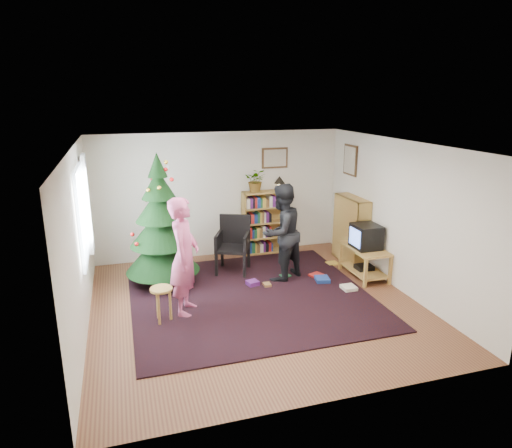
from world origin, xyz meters
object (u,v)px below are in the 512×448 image
object	(u,v)px
armchair	(231,242)
bookshelf_right	(351,229)
stool	(162,296)
picture_back	(275,158)
picture_right	(350,160)
potted_plant	(256,180)
crt_tv	(366,236)
tv_stand	(365,259)
person_standing	(184,256)
christmas_tree	(161,231)
bookshelf_back	(265,221)
table_lamp	(280,181)
person_by_chair	(281,233)

from	to	relation	value
armchair	bookshelf_right	bearing A→B (deg)	19.26
armchair	stool	world-z (taller)	armchair
picture_back	picture_right	size ratio (longest dim) A/B	0.92
armchair	potted_plant	world-z (taller)	potted_plant
picture_right	crt_tv	distance (m)	1.71
picture_back	tv_stand	size ratio (longest dim) A/B	0.56
armchair	person_standing	xyz separation A→B (m)	(-1.06, -1.46, 0.33)
christmas_tree	bookshelf_right	world-z (taller)	christmas_tree
bookshelf_back	potted_plant	distance (m)	0.89
armchair	stool	xyz separation A→B (m)	(-1.44, -1.69, -0.15)
picture_back	stool	bearing A→B (deg)	-134.75
bookshelf_right	stool	world-z (taller)	bookshelf_right
bookshelf_right	armchair	distance (m)	2.37
stool	armchair	bearing A→B (deg)	49.44
bookshelf_back	stool	distance (m)	3.45
armchair	bookshelf_back	bearing A→B (deg)	65.48
bookshelf_back	crt_tv	world-z (taller)	bookshelf_back
bookshelf_back	crt_tv	distance (m)	2.22
bookshelf_right	person_standing	distance (m)	3.65
armchair	picture_back	bearing A→B (deg)	63.34
christmas_tree	picture_back	bearing A→B (deg)	26.21
picture_back	potted_plant	bearing A→B (deg)	-162.91
christmas_tree	table_lamp	world-z (taller)	christmas_tree
picture_right	stool	size ratio (longest dim) A/B	1.12
crt_tv	tv_stand	bearing A→B (deg)	-0.00
armchair	person_standing	bearing A→B (deg)	-101.73
picture_right	potted_plant	bearing A→B (deg)	161.51
crt_tv	armchair	xyz separation A→B (m)	(-2.23, 0.99, -0.20)
bookshelf_back	person_standing	xyz separation A→B (m)	(-1.99, -2.27, 0.23)
christmas_tree	armchair	xyz separation A→B (m)	(1.29, 0.26, -0.39)
bookshelf_back	potted_plant	world-z (taller)	potted_plant
armchair	person_by_chair	xyz separation A→B (m)	(0.75, -0.65, 0.30)
person_by_chair	potted_plant	world-z (taller)	potted_plant
bookshelf_back	person_standing	world-z (taller)	person_standing
crt_tv	stool	bearing A→B (deg)	-169.22
potted_plant	person_by_chair	bearing A→B (deg)	-88.99
picture_right	person_standing	world-z (taller)	picture_right
potted_plant	picture_back	bearing A→B (deg)	17.09
christmas_tree	person_by_chair	world-z (taller)	christmas_tree
picture_right	bookshelf_right	distance (m)	1.36
armchair	person_standing	world-z (taller)	person_standing
picture_right	potted_plant	xyz separation A→B (m)	(-1.76, 0.59, -0.41)
bookshelf_back	bookshelf_right	world-z (taller)	same
picture_back	crt_tv	world-z (taller)	picture_back
bookshelf_right	table_lamp	bearing A→B (deg)	47.96
christmas_tree	crt_tv	size ratio (longest dim) A/B	4.70
christmas_tree	tv_stand	size ratio (longest dim) A/B	2.35
bookshelf_back	bookshelf_right	size ratio (longest dim) A/B	1.00
crt_tv	stool	size ratio (longest dim) A/B	0.91
tv_stand	table_lamp	world-z (taller)	table_lamp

